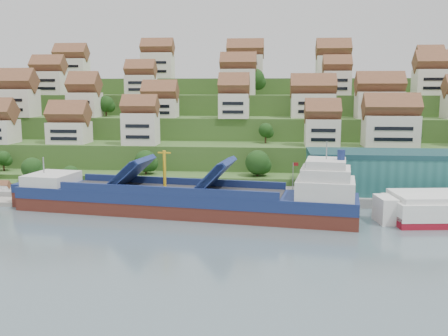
# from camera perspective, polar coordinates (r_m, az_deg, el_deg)

# --- Properties ---
(ground) EXTENTS (300.00, 300.00, 0.00)m
(ground) POSITION_cam_1_polar(r_m,az_deg,el_deg) (110.27, -1.41, -5.24)
(ground) COLOR slate
(ground) RESTS_ON ground
(quay) EXTENTS (180.00, 14.00, 2.20)m
(quay) POSITION_cam_1_polar(r_m,az_deg,el_deg) (124.08, 8.65, -3.20)
(quay) COLOR gray
(quay) RESTS_ON ground
(hillside) EXTENTS (260.00, 128.00, 31.00)m
(hillside) POSITION_cam_1_polar(r_m,az_deg,el_deg) (210.68, 1.94, 4.55)
(hillside) COLOR #2D4C1E
(hillside) RESTS_ON ground
(hillside_village) EXTENTS (157.52, 62.82, 29.77)m
(hillside_village) POSITION_cam_1_polar(r_m,az_deg,el_deg) (167.63, 1.77, 8.19)
(hillside_village) COLOR silver
(hillside_village) RESTS_ON ground
(hillside_trees) EXTENTS (129.18, 62.50, 31.76)m
(hillside_trees) POSITION_cam_1_polar(r_m,az_deg,el_deg) (153.52, -3.40, 5.13)
(hillside_trees) COLOR #1C4115
(hillside_trees) RESTS_ON ground
(warehouse) EXTENTS (60.00, 15.00, 10.00)m
(warehouse) POSITION_cam_1_polar(r_m,az_deg,el_deg) (130.72, 22.81, -0.47)
(warehouse) COLOR #256562
(warehouse) RESTS_ON quay
(flagpole) EXTENTS (1.28, 0.16, 8.00)m
(flagpole) POSITION_cam_1_polar(r_m,az_deg,el_deg) (117.97, 7.93, -0.96)
(flagpole) COLOR gray
(flagpole) RESTS_ON quay
(cargo_ship) EXTENTS (75.89, 22.12, 16.60)m
(cargo_ship) POSITION_cam_1_polar(r_m,az_deg,el_deg) (109.07, -3.81, -3.70)
(cargo_ship) COLOR #532219
(cargo_ship) RESTS_ON ground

